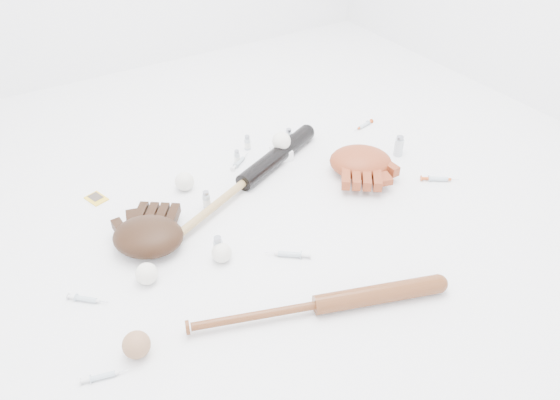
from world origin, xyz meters
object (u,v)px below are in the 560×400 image
bat_dark (244,182)px  pedestal (281,153)px  glove_dark (148,236)px  bat_wood (318,305)px

bat_dark → pedestal: 0.26m
glove_dark → pedestal: 0.70m
bat_wood → pedestal: 0.83m
bat_dark → glove_dark: size_ratio=3.42×
bat_wood → pedestal: bat_wood is taller
bat_wood → pedestal: (0.35, 0.76, -0.01)m
bat_dark → pedestal: size_ratio=12.27×
bat_dark → bat_wood: size_ratio=1.18×
bat_wood → glove_dark: glove_dark is taller
bat_dark → pedestal: (0.24, 0.11, -0.01)m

